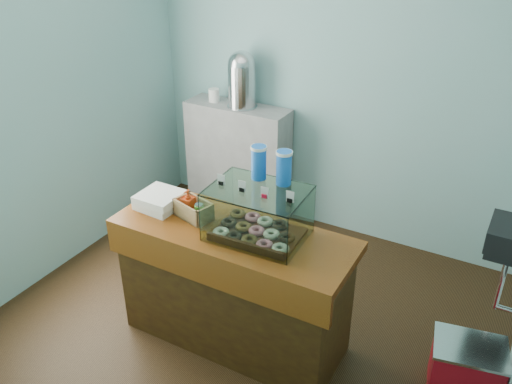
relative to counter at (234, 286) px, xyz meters
The scene contains 9 objects.
ground 0.52m from the counter, 90.00° to the left, with size 3.50×3.50×0.00m, color black.
room_shell 1.27m from the counter, 84.37° to the left, with size 3.54×3.04×2.82m.
counter is the anchor object (origin of this frame).
back_shelf 1.82m from the counter, 119.76° to the left, with size 1.00×0.32×1.10m, color #99999C.
display_case 0.64m from the counter, 21.13° to the left, with size 0.61×0.46×0.54m.
condiment_crate 0.60m from the counter, behind, with size 0.28×0.21×0.18m.
pastry_boxes 0.77m from the counter, behind, with size 0.29×0.29×0.11m.
coffee_urn 2.00m from the counter, 118.27° to the left, with size 0.28×0.28×0.51m.
red_cooler 1.56m from the counter, 10.56° to the left, with size 0.49×0.41×0.38m.
Camera 1 is at (1.55, -2.73, 2.77)m, focal length 38.00 mm.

